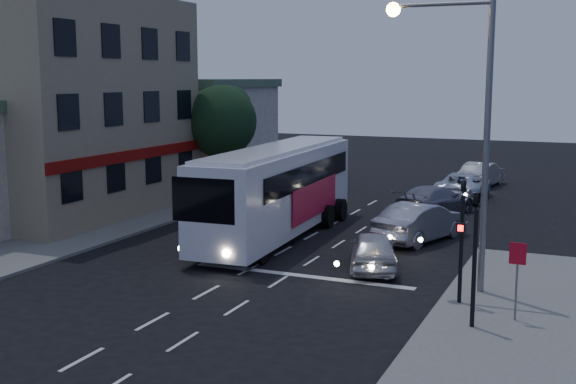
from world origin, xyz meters
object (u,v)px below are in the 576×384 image
at_px(car_suv, 373,250).
at_px(car_sedan_a, 421,222).
at_px(traffic_signal_side, 475,243).
at_px(traffic_signal_main, 462,227).
at_px(car_sedan_c, 463,186).
at_px(street_tree, 221,118).
at_px(car_sedan_b, 435,201).
at_px(streetlight, 466,111).
at_px(tour_bus, 278,189).
at_px(car_extra, 482,174).
at_px(regulatory_sign, 517,268).

height_order(car_suv, car_sedan_a, car_sedan_a).
bearing_deg(traffic_signal_side, traffic_signal_main, 109.49).
bearing_deg(car_sedan_c, car_sedan_a, 91.54).
height_order(traffic_signal_side, street_tree, street_tree).
xyz_separation_m(car_sedan_b, street_tree, (-12.06, 0.27, 3.76)).
bearing_deg(streetlight, tour_bus, 149.41).
height_order(car_sedan_c, street_tree, street_tree).
relative_size(car_extra, regulatory_sign, 2.11).
xyz_separation_m(tour_bus, car_sedan_b, (5.11, 7.47, -1.34)).
bearing_deg(car_sedan_a, car_sedan_c, -70.07).
xyz_separation_m(car_sedan_c, street_tree, (-12.46, -5.23, 3.75)).
bearing_deg(car_suv, car_sedan_c, -109.59).
distance_m(car_sedan_c, streetlight, 18.98).
bearing_deg(tour_bus, traffic_signal_side, -44.60).
relative_size(tour_bus, car_suv, 3.12).
bearing_deg(car_sedan_c, tour_bus, 67.13).
bearing_deg(car_suv, streetlight, 135.59).
height_order(car_sedan_c, car_extra, car_extra).
height_order(car_sedan_a, regulatory_sign, regulatory_sign).
relative_size(tour_bus, regulatory_sign, 5.74).
relative_size(streetlight, street_tree, 1.45).
bearing_deg(car_sedan_b, traffic_signal_side, 123.78).
bearing_deg(tour_bus, streetlight, -33.58).
bearing_deg(car_sedan_a, car_suv, 102.73).
bearing_deg(car_sedan_a, traffic_signal_side, 129.00).
relative_size(traffic_signal_side, street_tree, 0.66).
height_order(car_extra, traffic_signal_side, traffic_signal_side).
distance_m(car_sedan_a, regulatory_sign, 10.33).
relative_size(car_suv, streetlight, 0.45).
distance_m(tour_bus, regulatory_sign, 12.97).
relative_size(traffic_signal_side, streetlight, 0.46).
height_order(regulatory_sign, street_tree, street_tree).
distance_m(car_extra, streetlight, 23.94).
relative_size(car_sedan_a, traffic_signal_side, 1.19).
bearing_deg(car_sedan_b, regulatory_sign, 128.18).
relative_size(car_sedan_b, street_tree, 0.82).
height_order(traffic_signal_main, streetlight, streetlight).
bearing_deg(traffic_signal_side, car_suv, 130.60).
relative_size(car_suv, car_sedan_c, 0.75).
xyz_separation_m(car_suv, traffic_signal_side, (4.28, -5.00, 1.73)).
xyz_separation_m(car_extra, regulatory_sign, (4.79, -25.68, 0.83)).
bearing_deg(traffic_signal_main, tour_bus, 143.70).
relative_size(car_sedan_b, traffic_signal_main, 1.25).
bearing_deg(traffic_signal_main, streetlight, 100.20).
distance_m(tour_bus, street_tree, 10.68).
distance_m(tour_bus, car_sedan_a, 6.14).
distance_m(car_suv, traffic_signal_main, 5.00).
relative_size(car_suv, car_sedan_b, 0.79).
height_order(tour_bus, car_suv, tour_bus).
relative_size(car_sedan_b, car_extra, 1.10).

